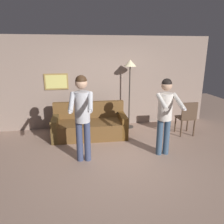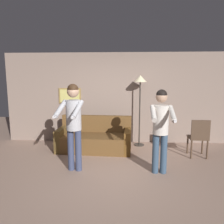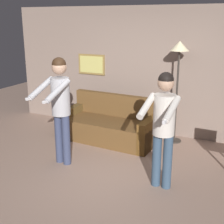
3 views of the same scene
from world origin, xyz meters
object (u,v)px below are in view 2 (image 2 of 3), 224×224
(person_standing_right, at_px, (161,124))
(dining_chair_distant, at_px, (199,136))
(torchiere_lamp, at_px, (140,87))
(person_standing_left, at_px, (73,119))
(couch, at_px, (95,140))

(person_standing_right, xyz_separation_m, dining_chair_distant, (1.06, 0.93, -0.48))
(dining_chair_distant, bearing_deg, person_standing_right, -138.83)
(torchiere_lamp, bearing_deg, person_standing_right, -81.28)
(torchiere_lamp, height_order, person_standing_left, torchiere_lamp)
(couch, distance_m, torchiere_lamp, 1.88)
(person_standing_left, height_order, person_standing_right, person_standing_left)
(dining_chair_distant, bearing_deg, torchiere_lamp, 146.37)
(person_standing_right, height_order, dining_chair_distant, person_standing_right)
(couch, height_order, person_standing_right, person_standing_right)
(couch, height_order, person_standing_left, person_standing_left)
(couch, distance_m, person_standing_right, 2.13)
(torchiere_lamp, distance_m, dining_chair_distant, 1.96)
(torchiere_lamp, distance_m, person_standing_left, 2.36)
(couch, distance_m, person_standing_left, 1.56)
(person_standing_left, bearing_deg, person_standing_right, -1.26)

